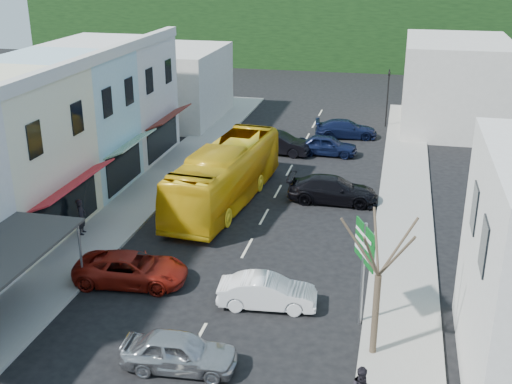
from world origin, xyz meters
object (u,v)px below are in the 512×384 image
street_tree (378,276)px  direction_sign (363,275)px  bus (225,177)px  traffic_signal (387,98)px  car_silver (179,351)px  pedestrian_left (82,218)px  car_red (132,269)px  car_white (267,291)px

street_tree → direction_sign: bearing=106.9°
bus → traffic_signal: bearing=71.6°
bus → car_silver: (2.55, -15.39, -0.85)m
bus → pedestrian_left: 8.44m
traffic_signal → car_red: bearing=49.0°
bus → car_silver: 15.62m
pedestrian_left → direction_sign: (14.37, -5.10, 1.15)m
bus → car_white: (4.69, -10.67, -0.85)m
car_silver → pedestrian_left: bearing=38.1°
pedestrian_left → street_tree: 16.72m
car_red → car_silver: bearing=-148.5°
bus → car_silver: bearing=-75.3°
car_silver → street_tree: bearing=-74.8°
bus → car_red: bus is taller
street_tree → traffic_signal: 32.25m
bus → car_white: bearing=-61.0°
car_white → car_red: bearing=78.6°
direction_sign → traffic_signal: (-0.08, 30.24, 0.19)m
car_red → traffic_signal: bearing=-24.4°
direction_sign → car_silver: bearing=-168.2°
car_red → traffic_signal: (9.91, 29.15, 1.64)m
traffic_signal → car_white: bearing=60.7°
car_white → pedestrian_left: size_ratio=2.59×
car_silver → direction_sign: 7.45m
car_silver → car_red: 6.71m
direction_sign → pedestrian_left: bearing=136.6°
car_red → street_tree: 11.32m
pedestrian_left → direction_sign: size_ratio=0.39×
car_red → direction_sign: bearing=-101.9°
car_silver → traffic_signal: (5.86, 34.50, 1.64)m
car_white → pedestrian_left: pedestrian_left is taller
pedestrian_left → street_tree: bearing=-127.4°
car_red → direction_sign: 10.15m
car_red → street_tree: bearing=-111.9°
direction_sign → car_red: bearing=149.9°
car_silver → traffic_signal: size_ratio=0.94×
car_silver → direction_sign: (5.94, 4.26, 1.45)m
pedestrian_left → traffic_signal: traffic_signal is taller
car_red → street_tree: street_tree is taller
car_white → car_red: same height
car_red → traffic_signal: traffic_signal is taller
car_silver → pedestrian_left: (-8.43, 9.36, 0.30)m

